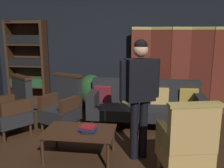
# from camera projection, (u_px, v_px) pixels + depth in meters

# --- Properties ---
(ground_plane) EXTENTS (10.00, 10.00, 0.00)m
(ground_plane) POSITION_uv_depth(u_px,v_px,m) (104.00, 161.00, 3.46)
(ground_plane) COLOR #331E11
(back_wall) EXTENTS (7.20, 0.10, 2.80)m
(back_wall) POSITION_uv_depth(u_px,v_px,m) (122.00, 50.00, 5.54)
(back_wall) COLOR black
(back_wall) RESTS_ON ground_plane
(folding_screen) EXTENTS (2.15, 0.30, 1.90)m
(folding_screen) POSITION_uv_depth(u_px,v_px,m) (180.00, 70.00, 5.30)
(folding_screen) COLOR #5B2319
(folding_screen) RESTS_ON ground_plane
(bookshelf) EXTENTS (0.90, 0.32, 2.05)m
(bookshelf) POSITION_uv_depth(u_px,v_px,m) (28.00, 64.00, 5.64)
(bookshelf) COLOR #382114
(bookshelf) RESTS_ON ground_plane
(velvet_couch) EXTENTS (2.12, 0.78, 0.88)m
(velvet_couch) POSITION_uv_depth(u_px,v_px,m) (145.00, 103.00, 4.70)
(velvet_couch) COLOR #382114
(velvet_couch) RESTS_ON ground_plane
(coffee_table) EXTENTS (1.00, 0.64, 0.42)m
(coffee_table) POSITION_uv_depth(u_px,v_px,m) (80.00, 133.00, 3.48)
(coffee_table) COLOR #382114
(coffee_table) RESTS_ON ground_plane
(armchair_gilt_accent) EXTENTS (0.70, 0.69, 1.04)m
(armchair_gilt_accent) POSITION_uv_depth(u_px,v_px,m) (186.00, 143.00, 2.91)
(armchair_gilt_accent) COLOR tan
(armchair_gilt_accent) RESTS_ON ground_plane
(armchair_wing_left) EXTENTS (0.81, 0.81, 1.04)m
(armchair_wing_left) POSITION_uv_depth(u_px,v_px,m) (14.00, 108.00, 4.28)
(armchair_wing_left) COLOR #382114
(armchair_wing_left) RESTS_ON ground_plane
(armchair_wing_right) EXTENTS (0.75, 0.75, 1.04)m
(armchair_wing_right) POSITION_uv_depth(u_px,v_px,m) (62.00, 105.00, 4.43)
(armchair_wing_right) COLOR #382114
(armchair_wing_right) RESTS_ON ground_plane
(standing_figure) EXTENTS (0.54, 0.37, 1.70)m
(standing_figure) POSITION_uv_depth(u_px,v_px,m) (140.00, 89.00, 3.36)
(standing_figure) COLOR black
(standing_figure) RESTS_ON ground_plane
(potted_plant) EXTENTS (0.59, 0.59, 0.89)m
(potted_plant) POSITION_uv_depth(u_px,v_px,m) (91.00, 92.00, 5.33)
(potted_plant) COLOR brown
(potted_plant) RESTS_ON ground_plane
(book_black_cloth) EXTENTS (0.23, 0.23, 0.03)m
(book_black_cloth) POSITION_uv_depth(u_px,v_px,m) (88.00, 131.00, 3.42)
(book_black_cloth) COLOR black
(book_black_cloth) RESTS_ON coffee_table
(book_navy_cloth) EXTENTS (0.25, 0.20, 0.04)m
(book_navy_cloth) POSITION_uv_depth(u_px,v_px,m) (88.00, 129.00, 3.41)
(book_navy_cloth) COLOR navy
(book_navy_cloth) RESTS_ON book_black_cloth
(book_red_leather) EXTENTS (0.23, 0.22, 0.02)m
(book_red_leather) POSITION_uv_depth(u_px,v_px,m) (88.00, 127.00, 3.40)
(book_red_leather) COLOR maroon
(book_red_leather) RESTS_ON book_navy_cloth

